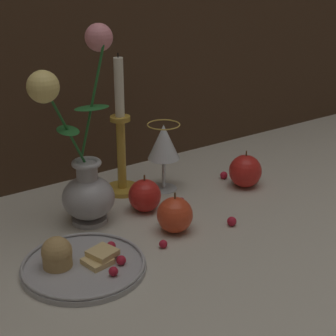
# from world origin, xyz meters

# --- Properties ---
(ground_plane) EXTENTS (2.40, 2.40, 0.00)m
(ground_plane) POSITION_xyz_m (0.00, 0.00, 0.00)
(ground_plane) COLOR #B7B2A3
(ground_plane) RESTS_ON ground
(vase) EXTENTS (0.18, 0.11, 0.39)m
(vase) POSITION_xyz_m (-0.13, 0.07, 0.12)
(vase) COLOR #A3A3A8
(vase) RESTS_ON ground_plane
(plate_with_pastries) EXTENTS (0.22, 0.22, 0.07)m
(plate_with_pastries) POSITION_xyz_m (-0.22, -0.09, 0.01)
(plate_with_pastries) COLOR #A3A3A8
(plate_with_pastries) RESTS_ON ground_plane
(wine_glass) EXTENTS (0.07, 0.07, 0.16)m
(wine_glass) POSITION_xyz_m (0.09, 0.11, 0.11)
(wine_glass) COLOR silver
(wine_glass) RESTS_ON ground_plane
(candlestick) EXTENTS (0.08, 0.08, 0.32)m
(candlestick) POSITION_xyz_m (0.01, 0.15, 0.11)
(candlestick) COLOR gold
(candlestick) RESTS_ON ground_plane
(apple_beside_vase) EXTENTS (0.08, 0.08, 0.09)m
(apple_beside_vase) POSITION_xyz_m (0.26, 0.02, 0.04)
(apple_beside_vase) COLOR red
(apple_beside_vase) RESTS_ON ground_plane
(apple_near_glass) EXTENTS (0.07, 0.07, 0.08)m
(apple_near_glass) POSITION_xyz_m (-0.00, -0.07, 0.04)
(apple_near_glass) COLOR #D14223
(apple_near_glass) RESTS_ON ground_plane
(apple_at_table_edge) EXTENTS (0.07, 0.07, 0.08)m
(apple_at_table_edge) POSITION_xyz_m (-0.00, 0.04, 0.03)
(apple_at_table_edge) COLOR red
(apple_at_table_edge) RESTS_ON ground_plane
(berry_near_plate) EXTENTS (0.02, 0.02, 0.02)m
(berry_near_plate) POSITION_xyz_m (-0.06, -0.11, 0.01)
(berry_near_plate) COLOR #AD192D
(berry_near_plate) RESTS_ON ground_plane
(berry_front_center) EXTENTS (0.02, 0.02, 0.02)m
(berry_front_center) POSITION_xyz_m (0.11, -0.11, 0.01)
(berry_front_center) COLOR #AD192D
(berry_front_center) RESTS_ON ground_plane
(berry_by_glass_stem) EXTENTS (0.02, 0.02, 0.02)m
(berry_by_glass_stem) POSITION_xyz_m (0.25, 0.08, 0.01)
(berry_by_glass_stem) COLOR #AD192D
(berry_by_glass_stem) RESTS_ON ground_plane
(berry_under_candlestick) EXTENTS (0.02, 0.02, 0.02)m
(berry_under_candlestick) POSITION_xyz_m (0.08, 0.02, 0.01)
(berry_under_candlestick) COLOR #AD192D
(berry_under_candlestick) RESTS_ON ground_plane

